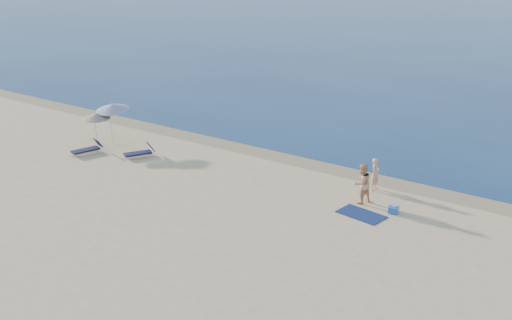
{
  "coord_description": "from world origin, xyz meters",
  "views": [
    {
      "loc": [
        15.72,
        -7.91,
        11.68
      ],
      "look_at": [
        -0.76,
        16.0,
        1.0
      ],
      "focal_mm": 45.0,
      "sensor_mm": 36.0,
      "label": 1
    }
  ],
  "objects_px": {
    "person_right": "(362,183)",
    "umbrella_near": "(112,107)",
    "person_left": "(375,174)",
    "blue_cooler": "(393,210)"
  },
  "relations": [
    {
      "from": "person_left",
      "to": "umbrella_near",
      "type": "xyz_separation_m",
      "value": [
        -15.11,
        -2.04,
        1.33
      ]
    },
    {
      "from": "blue_cooler",
      "to": "umbrella_near",
      "type": "height_order",
      "value": "umbrella_near"
    },
    {
      "from": "person_right",
      "to": "umbrella_near",
      "type": "relative_size",
      "value": 0.76
    },
    {
      "from": "person_left",
      "to": "blue_cooler",
      "type": "bearing_deg",
      "value": -136.85
    },
    {
      "from": "blue_cooler",
      "to": "umbrella_near",
      "type": "bearing_deg",
      "value": 169.16
    },
    {
      "from": "person_right",
      "to": "blue_cooler",
      "type": "bearing_deg",
      "value": 105.43
    },
    {
      "from": "person_right",
      "to": "blue_cooler",
      "type": "height_order",
      "value": "person_right"
    },
    {
      "from": "person_left",
      "to": "umbrella_near",
      "type": "height_order",
      "value": "umbrella_near"
    },
    {
      "from": "blue_cooler",
      "to": "person_right",
      "type": "bearing_deg",
      "value": 160.31
    },
    {
      "from": "person_right",
      "to": "blue_cooler",
      "type": "xyz_separation_m",
      "value": [
        1.65,
        -0.25,
        -0.78
      ]
    }
  ]
}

